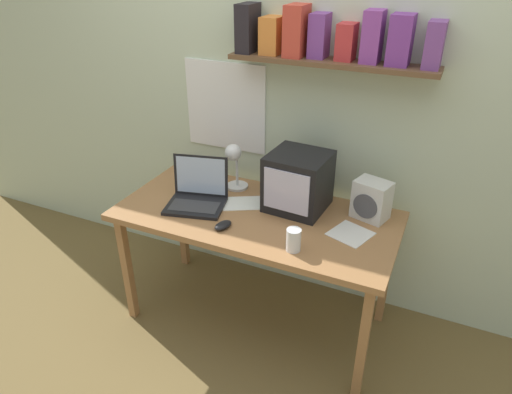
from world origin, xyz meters
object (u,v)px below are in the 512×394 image
Objects in this scene: corner_desk at (256,224)px; printed_handout at (351,234)px; computer_mouse at (223,225)px; open_notebook at (245,203)px; laptop at (198,193)px; desk_lamp at (234,161)px; crt_monitor at (298,181)px; juice_glass at (294,241)px; space_heater at (371,200)px.

printed_handout is (0.51, 0.01, 0.07)m from corner_desk.
computer_mouse reaches higher than printed_handout.
corner_desk is at bearing -34.90° from open_notebook.
laptop reaches higher than computer_mouse.
corner_desk is 4.14× the size of laptop.
computer_mouse is (0.13, -0.39, -0.17)m from desk_lamp.
desk_lamp is at bearing 179.25° from crt_monitor.
desk_lamp is at bearing 47.63° from laptop.
crt_monitor is at bearing 41.89° from corner_desk.
juice_glass is (0.52, -0.43, -0.14)m from desk_lamp.
printed_handout is (0.74, -0.18, -0.19)m from desk_lamp.
crt_monitor is at bearing 156.37° from printed_handout.
printed_handout is at bearing 48.92° from juice_glass.
desk_lamp reaches higher than open_notebook.
corner_desk is 0.37m from laptop.
open_notebook reaches higher than corner_desk.
corner_desk is 0.40m from juice_glass.
crt_monitor is at bearing 107.51° from juice_glass.
open_notebook is at bearing 142.64° from juice_glass.
crt_monitor is 0.90× the size of laptop.
computer_mouse is at bearing -114.48° from corner_desk.
corner_desk is at bearing 141.84° from juice_glass.
corner_desk is 0.52m from printed_handout.
laptop reaches higher than open_notebook.
desk_lamp reaches higher than printed_handout.
laptop is 0.68m from juice_glass.
juice_glass is 0.33m from printed_handout.
crt_monitor is 1.11× the size of desk_lamp.
printed_handout is 0.62m from open_notebook.
printed_handout is (-0.05, -0.20, -0.10)m from space_heater.
computer_mouse is (-0.27, -0.36, -0.14)m from crt_monitor.
laptop is 0.27m from open_notebook.
corner_desk is at bearing -48.19° from desk_lamp.
crt_monitor is 0.47m from computer_mouse.
corner_desk is 5.21× the size of open_notebook.
juice_glass is (0.64, -0.21, -0.01)m from laptop.
corner_desk is 0.24m from computer_mouse.
laptop is 0.94m from space_heater.
laptop is at bearing -126.21° from desk_lamp.
printed_handout is at bearing 1.09° from corner_desk.
laptop is at bearing 162.07° from juice_glass.
crt_monitor is 2.77× the size of computer_mouse.
computer_mouse is (-0.39, 0.03, -0.03)m from juice_glass.
space_heater reaches higher than printed_handout.
crt_monitor is 0.43m from juice_glass.
laptop is 0.28m from desk_lamp.
crt_monitor is (0.18, 0.16, 0.22)m from corner_desk.
desk_lamp is 1.02× the size of open_notebook.
crt_monitor reaches higher than space_heater.
juice_glass reaches higher than computer_mouse.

